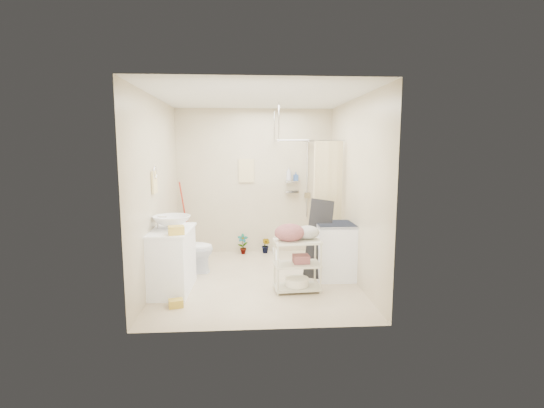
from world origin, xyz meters
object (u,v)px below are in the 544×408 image
at_px(vanity, 172,260).
at_px(washing_machine, 335,251).
at_px(laundry_rack, 297,260).
at_px(toilet, 189,249).

bearing_deg(vanity, washing_machine, 11.47).
bearing_deg(washing_machine, laundry_rack, -140.42).
bearing_deg(laundry_rack, vanity, 171.63).
bearing_deg(toilet, laundry_rack, -122.25).
relative_size(washing_machine, laundry_rack, 0.98).
bearing_deg(washing_machine, vanity, -170.42).
bearing_deg(vanity, laundry_rack, -2.47).
height_order(toilet, laundry_rack, laundry_rack).
bearing_deg(washing_machine, toilet, 170.21).
bearing_deg(laundry_rack, toilet, 146.19).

